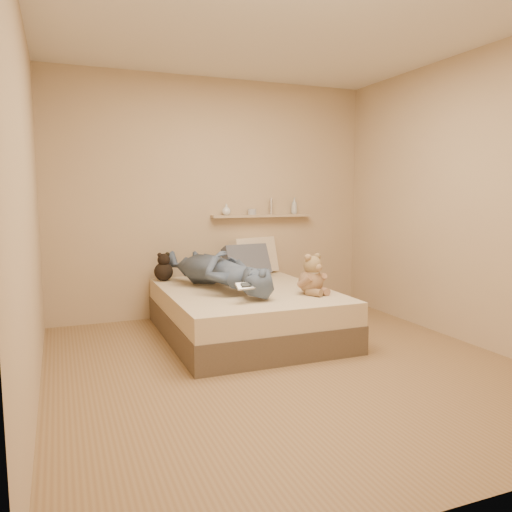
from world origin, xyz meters
name	(u,v)px	position (x,y,z in m)	size (l,w,h in m)	color
room	(288,201)	(0.00, 0.00, 1.30)	(3.80, 3.80, 3.80)	olive
bed	(245,312)	(0.00, 0.93, 0.22)	(1.50, 1.90, 0.45)	brown
game_console	(246,286)	(-0.21, 0.34, 0.60)	(0.17, 0.09, 0.06)	#B7B9BE
teddy_bear	(312,277)	(0.48, 0.49, 0.60)	(0.30, 0.30, 0.37)	#A37859
dark_plush	(164,269)	(-0.63, 1.66, 0.58)	(0.19, 0.19, 0.30)	black
pillow_cream	(254,256)	(0.41, 1.76, 0.65)	(0.55, 0.16, 0.40)	beige
pillow_grey	(247,261)	(0.27, 1.62, 0.62)	(0.50, 0.14, 0.34)	#555A67
person	(218,269)	(-0.23, 1.05, 0.64)	(0.57, 1.55, 0.37)	#4C5B77
wall_shelf	(262,216)	(0.55, 1.84, 1.10)	(1.20, 0.12, 0.03)	tan
shelf_bottles	(259,208)	(0.51, 1.84, 1.19)	(0.94, 0.13, 0.19)	white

